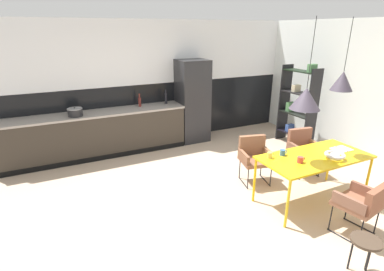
{
  "coord_description": "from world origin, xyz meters",
  "views": [
    {
      "loc": [
        -2.07,
        -3.09,
        2.47
      ],
      "look_at": [
        -0.18,
        0.87,
        0.88
      ],
      "focal_mm": 27.48,
      "sensor_mm": 36.0,
      "label": 1
    }
  ],
  "objects_px": {
    "refrigerator_column": "(193,101)",
    "armchair_far_side": "(364,201)",
    "bottle_oil_tall": "(140,101)",
    "open_shelf_unit": "(297,104)",
    "pendant_lamp_over_table_far": "(342,81)",
    "fruit_bowl": "(335,155)",
    "bottle_spice_small": "(166,98)",
    "pendant_lamp_over_table_near": "(306,99)",
    "cooking_pot": "(75,112)",
    "armchair_corner_seat": "(254,154)",
    "armchair_head_of_table": "(303,146)",
    "dining_table": "(315,159)",
    "mug_short_terracotta": "(283,153)",
    "side_stool": "(365,243)",
    "mug_wide_latte": "(270,155)",
    "mug_glass_clear": "(300,160)",
    "open_book": "(341,149)"
  },
  "relations": [
    {
      "from": "refrigerator_column",
      "to": "armchair_far_side",
      "type": "xyz_separation_m",
      "value": [
        0.4,
        -4.02,
        -0.43
      ]
    },
    {
      "from": "refrigerator_column",
      "to": "bottle_oil_tall",
      "type": "height_order",
      "value": "refrigerator_column"
    },
    {
      "from": "open_shelf_unit",
      "to": "pendant_lamp_over_table_far",
      "type": "bearing_deg",
      "value": -31.46
    },
    {
      "from": "fruit_bowl",
      "to": "bottle_spice_small",
      "type": "xyz_separation_m",
      "value": [
        -1.24,
        3.44,
        0.25
      ]
    },
    {
      "from": "armchair_far_side",
      "to": "bottle_spice_small",
      "type": "relative_size",
      "value": 2.35
    },
    {
      "from": "pendant_lamp_over_table_near",
      "to": "pendant_lamp_over_table_far",
      "type": "distance_m",
      "value": 0.68
    },
    {
      "from": "cooking_pot",
      "to": "pendant_lamp_over_table_near",
      "type": "relative_size",
      "value": 0.24
    },
    {
      "from": "armchair_corner_seat",
      "to": "pendant_lamp_over_table_far",
      "type": "bearing_deg",
      "value": 142.45
    },
    {
      "from": "bottle_oil_tall",
      "to": "armchair_head_of_table",
      "type": "bearing_deg",
      "value": -47.44
    },
    {
      "from": "dining_table",
      "to": "armchair_corner_seat",
      "type": "xyz_separation_m",
      "value": [
        -0.38,
        0.9,
        -0.2
      ]
    },
    {
      "from": "fruit_bowl",
      "to": "pendant_lamp_over_table_far",
      "type": "height_order",
      "value": "pendant_lamp_over_table_far"
    },
    {
      "from": "open_shelf_unit",
      "to": "bottle_oil_tall",
      "type": "bearing_deg",
      "value": -112.93
    },
    {
      "from": "dining_table",
      "to": "armchair_corner_seat",
      "type": "distance_m",
      "value": 1.0
    },
    {
      "from": "mug_short_terracotta",
      "to": "side_stool",
      "type": "xyz_separation_m",
      "value": [
        -0.2,
        -1.52,
        -0.39
      ]
    },
    {
      "from": "armchair_far_side",
      "to": "fruit_bowl",
      "type": "height_order",
      "value": "fruit_bowl"
    },
    {
      "from": "mug_short_terracotta",
      "to": "pendant_lamp_over_table_far",
      "type": "relative_size",
      "value": 0.13
    },
    {
      "from": "fruit_bowl",
      "to": "dining_table",
      "type": "bearing_deg",
      "value": 131.79
    },
    {
      "from": "armchair_far_side",
      "to": "mug_wide_latte",
      "type": "relative_size",
      "value": 6.57
    },
    {
      "from": "bottle_oil_tall",
      "to": "open_shelf_unit",
      "type": "bearing_deg",
      "value": -22.93
    },
    {
      "from": "open_shelf_unit",
      "to": "pendant_lamp_over_table_far",
      "type": "height_order",
      "value": "pendant_lamp_over_table_far"
    },
    {
      "from": "cooking_pot",
      "to": "side_stool",
      "type": "relative_size",
      "value": 0.63
    },
    {
      "from": "armchair_far_side",
      "to": "armchair_head_of_table",
      "type": "xyz_separation_m",
      "value": [
        0.66,
        1.66,
        0.01
      ]
    },
    {
      "from": "refrigerator_column",
      "to": "pendant_lamp_over_table_near",
      "type": "distance_m",
      "value": 3.23
    },
    {
      "from": "mug_wide_latte",
      "to": "pendant_lamp_over_table_far",
      "type": "distance_m",
      "value": 1.42
    },
    {
      "from": "mug_glass_clear",
      "to": "cooking_pot",
      "type": "xyz_separation_m",
      "value": [
        -2.62,
        3.13,
        0.21
      ]
    },
    {
      "from": "mug_glass_clear",
      "to": "pendant_lamp_over_table_near",
      "type": "xyz_separation_m",
      "value": [
        0.03,
        0.08,
        0.84
      ]
    },
    {
      "from": "armchair_head_of_table",
      "to": "bottle_spice_small",
      "type": "xyz_separation_m",
      "value": [
        -1.66,
        2.46,
        0.54
      ]
    },
    {
      "from": "pendant_lamp_over_table_near",
      "to": "pendant_lamp_over_table_far",
      "type": "bearing_deg",
      "value": 0.87
    },
    {
      "from": "armchair_corner_seat",
      "to": "mug_short_terracotta",
      "type": "height_order",
      "value": "mug_short_terracotta"
    },
    {
      "from": "fruit_bowl",
      "to": "mug_glass_clear",
      "type": "bearing_deg",
      "value": 167.74
    },
    {
      "from": "fruit_bowl",
      "to": "armchair_corner_seat",
      "type": "bearing_deg",
      "value": 116.88
    },
    {
      "from": "armchair_head_of_table",
      "to": "open_book",
      "type": "bearing_deg",
      "value": 96.31
    },
    {
      "from": "cooking_pot",
      "to": "bottle_oil_tall",
      "type": "height_order",
      "value": "bottle_oil_tall"
    },
    {
      "from": "armchair_corner_seat",
      "to": "armchair_far_side",
      "type": "height_order",
      "value": "armchair_corner_seat"
    },
    {
      "from": "mug_glass_clear",
      "to": "pendant_lamp_over_table_far",
      "type": "xyz_separation_m",
      "value": [
        0.69,
        0.09,
        1.02
      ]
    },
    {
      "from": "cooking_pot",
      "to": "bottle_spice_small",
      "type": "distance_m",
      "value": 1.92
    },
    {
      "from": "armchair_corner_seat",
      "to": "pendant_lamp_over_table_near",
      "type": "distance_m",
      "value": 1.44
    },
    {
      "from": "cooking_pot",
      "to": "bottle_oil_tall",
      "type": "bearing_deg",
      "value": 8.44
    },
    {
      "from": "open_shelf_unit",
      "to": "pendant_lamp_over_table_far",
      "type": "distance_m",
      "value": 2.39
    },
    {
      "from": "open_shelf_unit",
      "to": "fruit_bowl",
      "type": "bearing_deg",
      "value": -32.08
    },
    {
      "from": "cooking_pot",
      "to": "refrigerator_column",
      "type": "bearing_deg",
      "value": 2.34
    },
    {
      "from": "cooking_pot",
      "to": "bottle_spice_small",
      "type": "relative_size",
      "value": 0.88
    },
    {
      "from": "armchair_head_of_table",
      "to": "bottle_oil_tall",
      "type": "distance_m",
      "value": 3.38
    },
    {
      "from": "open_book",
      "to": "cooking_pot",
      "type": "xyz_separation_m",
      "value": [
        -3.54,
        3.05,
        0.24
      ]
    },
    {
      "from": "bottle_spice_small",
      "to": "pendant_lamp_over_table_far",
      "type": "height_order",
      "value": "pendant_lamp_over_table_far"
    },
    {
      "from": "refrigerator_column",
      "to": "dining_table",
      "type": "height_order",
      "value": "refrigerator_column"
    },
    {
      "from": "dining_table",
      "to": "pendant_lamp_over_table_near",
      "type": "relative_size",
      "value": 1.43
    },
    {
      "from": "armchair_far_side",
      "to": "mug_wide_latte",
      "type": "height_order",
      "value": "mug_wide_latte"
    },
    {
      "from": "bottle_spice_small",
      "to": "armchair_far_side",
      "type": "bearing_deg",
      "value": -76.25
    },
    {
      "from": "open_book",
      "to": "bottle_spice_small",
      "type": "xyz_separation_m",
      "value": [
        -1.63,
        3.24,
        0.3
      ]
    }
  ]
}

